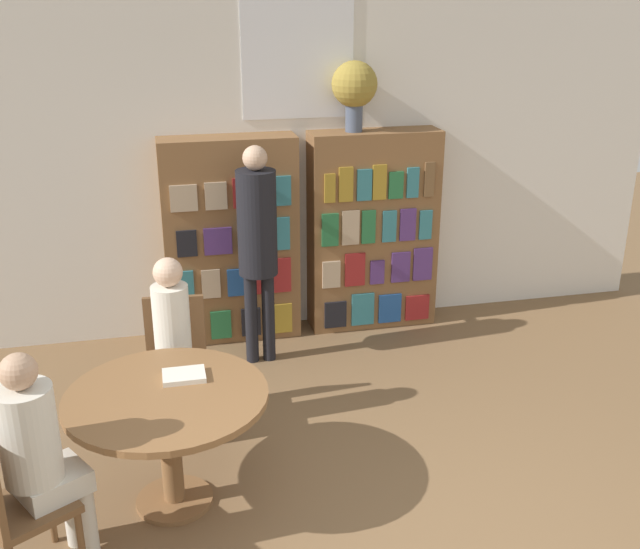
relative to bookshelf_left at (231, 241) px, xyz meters
name	(u,v)px	position (x,y,z in m)	size (l,w,h in m)	color
wall_back	(298,153)	(0.60, 0.19, 0.66)	(6.40, 0.07, 3.00)	silver
bookshelf_left	(231,241)	(0.00, 0.00, 0.00)	(1.09, 0.34, 1.70)	brown
bookshelf_right	(373,231)	(1.21, 0.00, 0.00)	(1.09, 0.34, 1.70)	brown
flower_vase	(354,87)	(1.03, 0.00, 1.21)	(0.37, 0.37, 0.56)	#475166
reading_table	(168,414)	(-0.61, -2.16, -0.26)	(1.12, 1.12, 0.72)	brown
chair_near_camera	(9,502)	(-1.38, -2.62, -0.36)	(0.55, 0.55, 0.88)	brown
chair_left_side	(176,357)	(-0.53, -1.27, -0.36)	(0.43, 0.43, 0.88)	brown
seated_reader_left	(173,341)	(-0.55, -1.45, -0.16)	(0.26, 0.37, 1.23)	silver
seated_reader_right	(39,449)	(-1.23, -2.53, -0.15)	(0.42, 0.40, 1.22)	beige
librarian_standing	(257,234)	(0.15, -0.50, 0.21)	(0.30, 0.57, 1.73)	black
open_book_on_table	(184,376)	(-0.50, -2.01, -0.12)	(0.24, 0.18, 0.03)	silver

